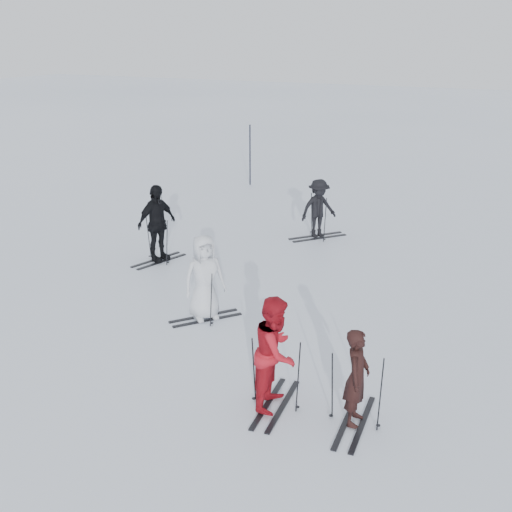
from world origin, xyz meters
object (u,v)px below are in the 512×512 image
(skier_grey, at_px, (204,279))
(skier_near_dark, at_px, (357,379))
(piste_marker, at_px, (250,155))
(skier_uphill_left, at_px, (157,224))
(skier_red, at_px, (276,354))
(skier_uphill_far, at_px, (318,209))

(skier_grey, bearing_deg, skier_near_dark, -81.47)
(piste_marker, bearing_deg, skier_uphill_left, -78.23)
(skier_near_dark, height_order, skier_red, skier_red)
(skier_uphill_far, bearing_deg, piste_marker, 82.74)
(skier_red, xyz_separation_m, piste_marker, (-7.35, 13.64, 0.23))
(skier_red, distance_m, skier_grey, 3.51)
(skier_uphill_far, height_order, piste_marker, piste_marker)
(skier_red, bearing_deg, skier_uphill_far, 10.32)
(skier_red, xyz_separation_m, skier_uphill_far, (-2.58, 8.49, -0.08))
(piste_marker, bearing_deg, skier_grey, -67.44)
(skier_uphill_left, height_order, skier_uphill_far, skier_uphill_left)
(skier_near_dark, bearing_deg, skier_uphill_far, 19.01)
(skier_red, height_order, piste_marker, piste_marker)
(skier_uphill_far, bearing_deg, skier_grey, -140.72)
(skier_red, height_order, skier_uphill_far, skier_red)
(skier_uphill_left, xyz_separation_m, skier_uphill_far, (2.93, 3.70, -0.15))
(skier_uphill_far, bearing_deg, skier_near_dark, -115.54)
(skier_grey, distance_m, skier_uphill_left, 3.79)
(skier_red, distance_m, skier_uphill_far, 8.88)
(skier_red, relative_size, skier_uphill_far, 1.09)
(skier_uphill_left, bearing_deg, skier_near_dark, -108.90)
(skier_red, relative_size, skier_uphill_left, 0.92)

